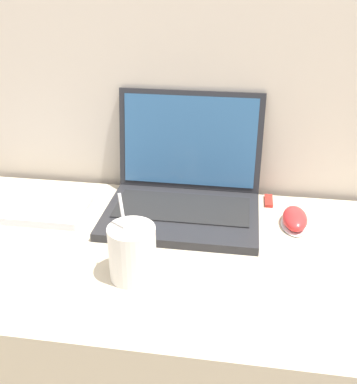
{
  "coord_description": "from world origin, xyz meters",
  "views": [
    {
      "loc": [
        0.14,
        -0.5,
        1.26
      ],
      "look_at": [
        0.01,
        0.37,
        0.81
      ],
      "focal_mm": 42.0,
      "sensor_mm": 36.0,
      "label": 1
    }
  ],
  "objects_px": {
    "drink_cup": "(132,252)",
    "external_keyboard": "(7,207)",
    "computer_mouse": "(295,219)",
    "usb_stick": "(269,201)",
    "laptop": "(184,187)"
  },
  "relations": [
    {
      "from": "external_keyboard",
      "to": "usb_stick",
      "type": "bearing_deg",
      "value": 12.56
    },
    {
      "from": "drink_cup",
      "to": "usb_stick",
      "type": "bearing_deg",
      "value": 52.13
    },
    {
      "from": "external_keyboard",
      "to": "usb_stick",
      "type": "xyz_separation_m",
      "value": [
        0.64,
        0.14,
        -0.01
      ]
    },
    {
      "from": "computer_mouse",
      "to": "usb_stick",
      "type": "distance_m",
      "value": 0.12
    },
    {
      "from": "drink_cup",
      "to": "computer_mouse",
      "type": "relative_size",
      "value": 1.63
    },
    {
      "from": "drink_cup",
      "to": "external_keyboard",
      "type": "xyz_separation_m",
      "value": [
        -0.37,
        0.2,
        -0.05
      ]
    },
    {
      "from": "laptop",
      "to": "computer_mouse",
      "type": "relative_size",
      "value": 3.36
    },
    {
      "from": "drink_cup",
      "to": "computer_mouse",
      "type": "bearing_deg",
      "value": 36.48
    },
    {
      "from": "usb_stick",
      "to": "laptop",
      "type": "bearing_deg",
      "value": -163.2
    },
    {
      "from": "laptop",
      "to": "usb_stick",
      "type": "bearing_deg",
      "value": 16.8
    },
    {
      "from": "computer_mouse",
      "to": "usb_stick",
      "type": "xyz_separation_m",
      "value": [
        -0.06,
        0.11,
        -0.01
      ]
    },
    {
      "from": "usb_stick",
      "to": "drink_cup",
      "type": "bearing_deg",
      "value": -127.87
    },
    {
      "from": "drink_cup",
      "to": "external_keyboard",
      "type": "height_order",
      "value": "drink_cup"
    },
    {
      "from": "laptop",
      "to": "drink_cup",
      "type": "bearing_deg",
      "value": -102.04
    },
    {
      "from": "usb_stick",
      "to": "computer_mouse",
      "type": "bearing_deg",
      "value": -62.29
    }
  ]
}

